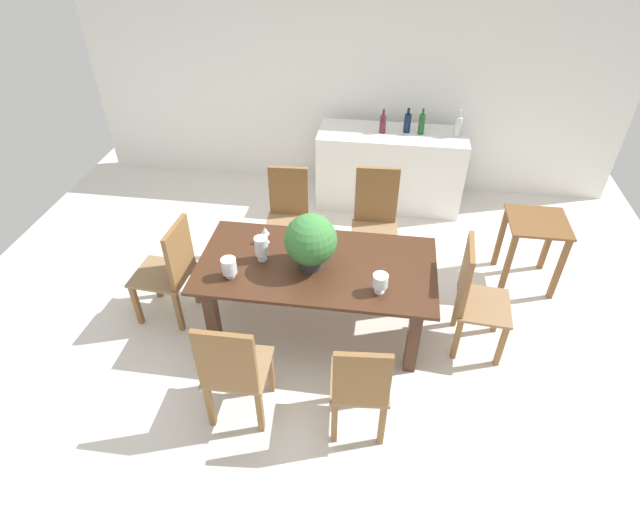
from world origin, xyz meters
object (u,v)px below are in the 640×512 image
(chair_foot_end, at_px, (473,293))
(chair_far_right, at_px, (375,216))
(wine_bottle_clear, at_px, (422,124))
(wine_bottle_dark, at_px, (458,126))
(chair_head_end, at_px, (171,268))
(chair_near_left, at_px, (233,369))
(dining_table, at_px, (317,276))
(wine_bottle_amber, at_px, (383,124))
(crystal_vase_center_near, at_px, (380,281))
(wine_bottle_tall, at_px, (407,123))
(chair_far_left, at_px, (288,212))
(crystal_vase_left, at_px, (229,266))
(kitchen_counter, at_px, (389,169))
(wine_glass, at_px, (265,231))
(crystal_vase_right, at_px, (261,246))
(side_table, at_px, (534,237))
(flower_centerpiece, at_px, (311,241))
(chair_near_right, at_px, (360,386))

(chair_foot_end, bearing_deg, chair_far_right, 44.35)
(wine_bottle_clear, distance_m, wine_bottle_dark, 0.40)
(chair_head_end, xyz_separation_m, chair_near_left, (0.84, -1.01, 0.01))
(dining_table, distance_m, chair_far_right, 1.10)
(chair_foot_end, bearing_deg, wine_bottle_amber, 25.41)
(crystal_vase_center_near, xyz_separation_m, wine_bottle_tall, (0.17, 2.54, 0.19))
(chair_far_left, relative_size, wine_bottle_dark, 3.28)
(crystal_vase_left, xyz_separation_m, wine_bottle_clear, (1.50, 2.51, 0.20))
(kitchen_counter, bearing_deg, wine_bottle_tall, 14.11)
(wine_glass, relative_size, kitchen_counter, 0.09)
(chair_far_left, distance_m, chair_foot_end, 2.00)
(crystal_vase_left, relative_size, crystal_vase_right, 0.80)
(chair_far_right, bearing_deg, wine_bottle_amber, 87.28)
(crystal_vase_right, xyz_separation_m, wine_bottle_tall, (1.14, 2.28, 0.17))
(chair_near_left, distance_m, wine_bottle_dark, 3.69)
(chair_head_end, bearing_deg, wine_bottle_tall, 143.04)
(crystal_vase_right, bearing_deg, wine_bottle_dark, 52.95)
(crystal_vase_left, bearing_deg, wine_bottle_clear, 59.09)
(chair_far_left, relative_size, chair_foot_end, 0.97)
(chair_head_end, height_order, chair_foot_end, chair_foot_end)
(wine_bottle_tall, bearing_deg, chair_near_left, -108.94)
(wine_bottle_tall, distance_m, side_table, 1.89)
(crystal_vase_left, relative_size, wine_bottle_dark, 0.57)
(kitchen_counter, relative_size, wine_bottle_clear, 5.68)
(wine_glass, distance_m, wine_bottle_amber, 2.19)
(kitchen_counter, bearing_deg, crystal_vase_left, -115.58)
(flower_centerpiece, distance_m, wine_bottle_dark, 2.61)
(chair_head_end, relative_size, chair_near_right, 1.05)
(chair_foot_end, xyz_separation_m, wine_bottle_tall, (-0.59, 2.26, 0.47))
(crystal_vase_center_near, height_order, wine_bottle_amber, wine_bottle_amber)
(side_table, bearing_deg, chair_head_end, -163.54)
(chair_near_right, relative_size, crystal_vase_right, 4.38)
(chair_far_left, xyz_separation_m, wine_bottle_tall, (1.13, 1.26, 0.49))
(dining_table, relative_size, wine_glass, 12.43)
(chair_foot_end, distance_m, wine_glass, 1.80)
(wine_bottle_amber, relative_size, side_table, 0.38)
(dining_table, relative_size, wine_bottle_dark, 6.38)
(chair_near_right, height_order, side_table, chair_near_right)
(crystal_vase_right, xyz_separation_m, wine_bottle_clear, (1.30, 2.26, 0.17))
(chair_far_left, height_order, crystal_vase_center_near, chair_far_left)
(kitchen_counter, height_order, wine_bottle_tall, wine_bottle_tall)
(chair_head_end, xyz_separation_m, wine_bottle_tall, (1.97, 2.28, 0.48))
(chair_far_left, xyz_separation_m, side_table, (2.38, -0.07, -0.02))
(flower_centerpiece, bearing_deg, crystal_vase_center_near, -22.42)
(crystal_vase_center_near, bearing_deg, wine_bottle_tall, 86.21)
(chair_foot_end, distance_m, chair_near_right, 1.31)
(wine_bottle_clear, bearing_deg, chair_far_left, -136.23)
(wine_glass, xyz_separation_m, wine_bottle_amber, (0.90, 1.99, 0.18))
(chair_far_left, relative_size, wine_bottle_tall, 3.60)
(flower_centerpiece, height_order, crystal_vase_right, flower_centerpiece)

